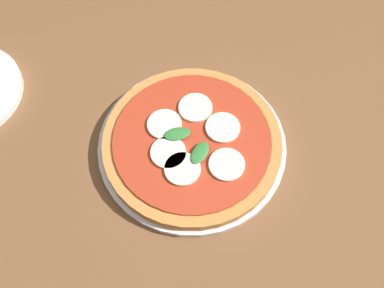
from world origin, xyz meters
TOP-DOWN VIEW (x-y plane):
  - ground_plane at (0.00, 0.00)m, footprint 6.00×6.00m
  - dining_table at (0.00, 0.00)m, footprint 1.36×1.15m
  - serving_tray at (0.07, 0.01)m, footprint 0.31×0.31m
  - pizza at (0.07, 0.01)m, footprint 0.29×0.29m

SIDE VIEW (x-z plane):
  - ground_plane at x=0.00m, z-range 0.00..0.00m
  - dining_table at x=0.00m, z-range 0.30..1.07m
  - serving_tray at x=0.07m, z-range 0.78..0.79m
  - pizza at x=0.07m, z-range 0.78..0.81m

